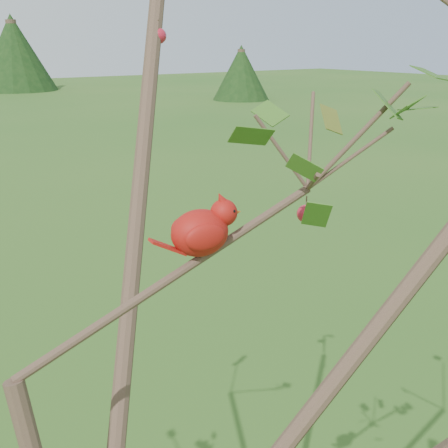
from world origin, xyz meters
name	(u,v)px	position (x,y,z in m)	size (l,w,h in m)	color
crabapple_tree	(77,303)	(0.03, -0.02, 2.12)	(2.35, 2.05, 2.95)	#3A291F
cardinal	(203,230)	(0.31, 0.07, 2.15)	(0.18, 0.10, 0.13)	#B51C0F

